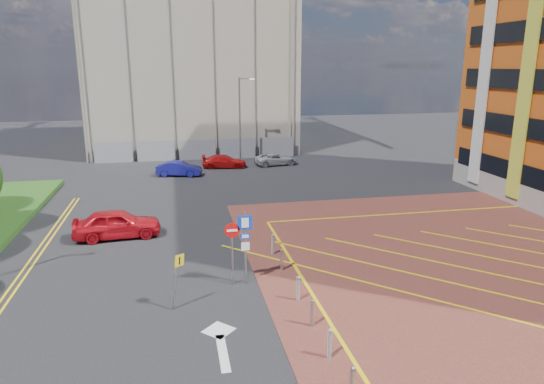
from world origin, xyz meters
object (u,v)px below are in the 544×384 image
object	(u,v)px
lamp_back	(241,117)
car_red_left	(117,224)
car_red_back	(224,161)
car_silver_back	(276,159)
sign_cluster	(240,241)
car_blue_back	(179,169)
warning_sign	(176,275)

from	to	relation	value
lamp_back	car_red_left	distance (m)	22.37
car_red_back	car_silver_back	distance (m)	4.90
lamp_back	sign_cluster	distance (m)	27.38
car_blue_back	car_silver_back	size ratio (longest dim) A/B	0.92
lamp_back	car_silver_back	xyz separation A→B (m)	(2.98, -2.14, -3.80)
warning_sign	car_red_left	distance (m)	9.38
lamp_back	car_red_left	world-z (taller)	lamp_back
car_red_left	car_blue_back	bearing A→B (deg)	-17.73
lamp_back	car_blue_back	size ratio (longest dim) A/B	2.14
lamp_back	car_blue_back	distance (m)	8.74
car_silver_back	warning_sign	bearing A→B (deg)	150.31
car_red_back	warning_sign	bearing A→B (deg)	178.29
lamp_back	warning_sign	xyz separation A→B (m)	(-6.46, -28.74, -2.93)
warning_sign	car_red_back	distance (m)	26.71
lamp_back	car_silver_back	distance (m)	5.28
sign_cluster	car_silver_back	size ratio (longest dim) A/B	0.79
car_blue_back	car_silver_back	distance (m)	9.48
car_blue_back	car_red_back	distance (m)	4.91
car_red_left	car_silver_back	size ratio (longest dim) A/B	1.13
sign_cluster	car_red_left	bearing A→B (deg)	129.09
sign_cluster	car_red_back	distance (m)	24.70
sign_cluster	car_blue_back	world-z (taller)	sign_cluster
lamp_back	sign_cluster	size ratio (longest dim) A/B	2.50
sign_cluster	car_red_left	distance (m)	9.23
car_red_left	car_red_back	xyz separation A→B (m)	(7.64, 17.48, -0.20)
sign_cluster	car_silver_back	xyz separation A→B (m)	(6.77, 24.88, -1.39)
lamp_back	car_silver_back	size ratio (longest dim) A/B	1.98
sign_cluster	car_blue_back	size ratio (longest dim) A/B	0.86
car_red_back	car_silver_back	world-z (taller)	car_red_back
lamp_back	car_blue_back	world-z (taller)	lamp_back
car_red_left	sign_cluster	bearing A→B (deg)	-145.20
lamp_back	car_red_left	xyz separation A→B (m)	(-9.55, -19.91, -3.58)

